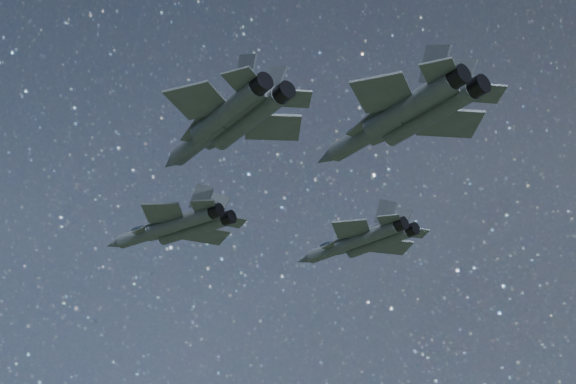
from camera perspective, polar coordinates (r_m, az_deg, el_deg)
The scene contains 4 objects.
jet_lead at distance 86.51m, azimuth -6.62°, elevation -2.03°, with size 14.97×10.62×3.81m.
jet_left at distance 101.92m, azimuth 4.48°, elevation -2.86°, with size 16.68×11.49×4.19m.
jet_right at distance 76.53m, azimuth -3.57°, elevation 4.29°, with size 17.81×11.79×4.54m.
jet_slot at distance 77.55m, azimuth 7.00°, elevation 4.60°, with size 19.15×12.81×4.85m.
Camera 1 is at (39.73, -64.06, 115.88)m, focal length 60.00 mm.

